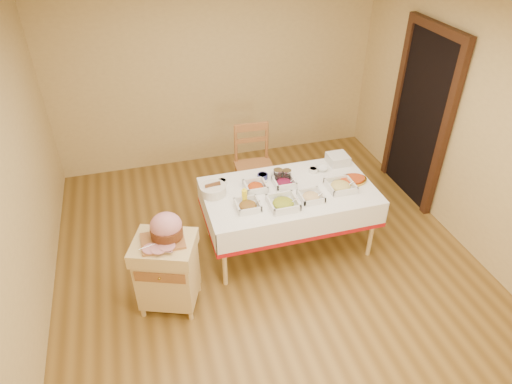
{
  "coord_description": "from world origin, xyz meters",
  "views": [
    {
      "loc": [
        -1.15,
        -3.45,
        3.51
      ],
      "look_at": [
        -0.1,
        0.2,
        0.87
      ],
      "focal_mm": 32.0,
      "sensor_mm": 36.0,
      "label": 1
    }
  ],
  "objects_px": {
    "dining_table": "(289,202)",
    "plate_stack": "(338,159)",
    "brass_platter": "(353,180)",
    "dining_chair": "(254,165)",
    "ham_on_board": "(166,229)",
    "butcher_cart": "(167,269)",
    "bread_basket": "(213,190)",
    "preserve_jar_left": "(278,175)",
    "mustard_bottle": "(244,195)",
    "preserve_jar_right": "(287,176)"
  },
  "relations": [
    {
      "from": "mustard_bottle",
      "to": "brass_platter",
      "type": "relative_size",
      "value": 0.55
    },
    {
      "from": "mustard_bottle",
      "to": "ham_on_board",
      "type": "bearing_deg",
      "value": -154.05
    },
    {
      "from": "dining_table",
      "to": "butcher_cart",
      "type": "bearing_deg",
      "value": -159.61
    },
    {
      "from": "ham_on_board",
      "to": "butcher_cart",
      "type": "bearing_deg",
      "value": -141.89
    },
    {
      "from": "dining_table",
      "to": "dining_chair",
      "type": "height_order",
      "value": "dining_chair"
    },
    {
      "from": "dining_table",
      "to": "dining_chair",
      "type": "relative_size",
      "value": 1.76
    },
    {
      "from": "ham_on_board",
      "to": "mustard_bottle",
      "type": "xyz_separation_m",
      "value": [
        0.84,
        0.41,
        -0.07
      ]
    },
    {
      "from": "mustard_bottle",
      "to": "brass_platter",
      "type": "bearing_deg",
      "value": 1.97
    },
    {
      "from": "ham_on_board",
      "to": "brass_platter",
      "type": "xyz_separation_m",
      "value": [
        2.07,
        0.45,
        -0.13
      ]
    },
    {
      "from": "preserve_jar_left",
      "to": "bread_basket",
      "type": "distance_m",
      "value": 0.74
    },
    {
      "from": "preserve_jar_left",
      "to": "plate_stack",
      "type": "bearing_deg",
      "value": 10.76
    },
    {
      "from": "preserve_jar_right",
      "to": "ham_on_board",
      "type": "bearing_deg",
      "value": -154.02
    },
    {
      "from": "ham_on_board",
      "to": "bread_basket",
      "type": "relative_size",
      "value": 1.48
    },
    {
      "from": "preserve_jar_left",
      "to": "ham_on_board",
      "type": "bearing_deg",
      "value": -151.56
    },
    {
      "from": "preserve_jar_right",
      "to": "plate_stack",
      "type": "xyz_separation_m",
      "value": [
        0.69,
        0.17,
        -0.0
      ]
    },
    {
      "from": "butcher_cart",
      "to": "preserve_jar_right",
      "type": "distance_m",
      "value": 1.64
    },
    {
      "from": "butcher_cart",
      "to": "dining_chair",
      "type": "xyz_separation_m",
      "value": [
        1.27,
        1.47,
        0.08
      ]
    },
    {
      "from": "mustard_bottle",
      "to": "brass_platter",
      "type": "height_order",
      "value": "mustard_bottle"
    },
    {
      "from": "plate_stack",
      "to": "mustard_bottle",
      "type": "bearing_deg",
      "value": -160.33
    },
    {
      "from": "dining_chair",
      "to": "ham_on_board",
      "type": "distance_m",
      "value": 1.93
    },
    {
      "from": "bread_basket",
      "to": "preserve_jar_left",
      "type": "bearing_deg",
      "value": 5.14
    },
    {
      "from": "mustard_bottle",
      "to": "bread_basket",
      "type": "relative_size",
      "value": 0.65
    },
    {
      "from": "ham_on_board",
      "to": "bread_basket",
      "type": "height_order",
      "value": "ham_on_board"
    },
    {
      "from": "preserve_jar_left",
      "to": "bread_basket",
      "type": "height_order",
      "value": "preserve_jar_left"
    },
    {
      "from": "dining_table",
      "to": "preserve_jar_left",
      "type": "distance_m",
      "value": 0.31
    },
    {
      "from": "dining_table",
      "to": "butcher_cart",
      "type": "xyz_separation_m",
      "value": [
        -1.39,
        -0.52,
        -0.15
      ]
    },
    {
      "from": "mustard_bottle",
      "to": "dining_table",
      "type": "bearing_deg",
      "value": 8.59
    },
    {
      "from": "ham_on_board",
      "to": "brass_platter",
      "type": "distance_m",
      "value": 2.13
    },
    {
      "from": "ham_on_board",
      "to": "plate_stack",
      "type": "distance_m",
      "value": 2.24
    },
    {
      "from": "plate_stack",
      "to": "brass_platter",
      "type": "distance_m",
      "value": 0.4
    },
    {
      "from": "dining_chair",
      "to": "preserve_jar_right",
      "type": "bearing_deg",
      "value": -78.63
    },
    {
      "from": "dining_table",
      "to": "plate_stack",
      "type": "relative_size",
      "value": 8.08
    },
    {
      "from": "bread_basket",
      "to": "dining_chair",
      "type": "bearing_deg",
      "value": 50.02
    },
    {
      "from": "preserve_jar_left",
      "to": "plate_stack",
      "type": "xyz_separation_m",
      "value": [
        0.78,
        0.15,
        -0.0
      ]
    },
    {
      "from": "dining_table",
      "to": "ham_on_board",
      "type": "relative_size",
      "value": 4.45
    },
    {
      "from": "ham_on_board",
      "to": "preserve_jar_left",
      "type": "relative_size",
      "value": 3.12
    },
    {
      "from": "preserve_jar_right",
      "to": "dining_chair",
      "type": "bearing_deg",
      "value": 101.37
    },
    {
      "from": "brass_platter",
      "to": "preserve_jar_left",
      "type": "bearing_deg",
      "value": 162.07
    },
    {
      "from": "dining_chair",
      "to": "bread_basket",
      "type": "relative_size",
      "value": 3.74
    },
    {
      "from": "butcher_cart",
      "to": "brass_platter",
      "type": "xyz_separation_m",
      "value": [
        2.11,
        0.48,
        0.33
      ]
    },
    {
      "from": "preserve_jar_right",
      "to": "butcher_cart",
      "type": "bearing_deg",
      "value": -153.62
    },
    {
      "from": "preserve_jar_left",
      "to": "mustard_bottle",
      "type": "xyz_separation_m",
      "value": [
        -0.46,
        -0.29,
        0.02
      ]
    },
    {
      "from": "preserve_jar_right",
      "to": "mustard_bottle",
      "type": "xyz_separation_m",
      "value": [
        -0.55,
        -0.27,
        0.02
      ]
    },
    {
      "from": "ham_on_board",
      "to": "brass_platter",
      "type": "relative_size",
      "value": 1.26
    },
    {
      "from": "ham_on_board",
      "to": "preserve_jar_left",
      "type": "bearing_deg",
      "value": 28.44
    },
    {
      "from": "dining_chair",
      "to": "ham_on_board",
      "type": "height_order",
      "value": "ham_on_board"
    },
    {
      "from": "butcher_cart",
      "to": "bread_basket",
      "type": "bearing_deg",
      "value": 48.09
    },
    {
      "from": "dining_chair",
      "to": "preserve_jar_left",
      "type": "xyz_separation_m",
      "value": [
        0.06,
        -0.74,
        0.29
      ]
    },
    {
      "from": "plate_stack",
      "to": "brass_platter",
      "type": "relative_size",
      "value": 0.69
    },
    {
      "from": "dining_table",
      "to": "mustard_bottle",
      "type": "xyz_separation_m",
      "value": [
        -0.51,
        -0.08,
        0.24
      ]
    }
  ]
}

